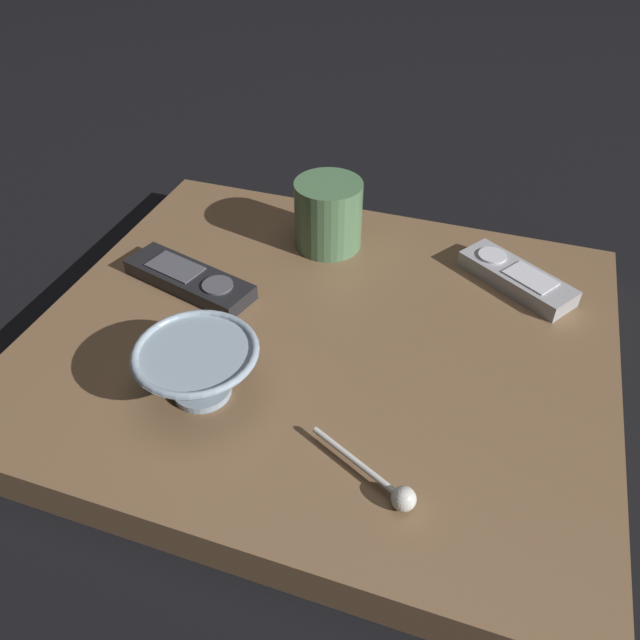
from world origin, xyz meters
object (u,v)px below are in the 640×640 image
cereal_bowl (198,368)px  tv_remote_near (189,279)px  teaspoon (391,489)px  coffee_mug (328,215)px  tv_remote_far (516,278)px

cereal_bowl → tv_remote_near: bearing=-58.5°
teaspoon → tv_remote_near: same height
cereal_bowl → coffee_mug: (-0.04, -0.31, 0.01)m
coffee_mug → tv_remote_far: 0.26m
teaspoon → tv_remote_near: 0.39m
coffee_mug → teaspoon: size_ratio=0.85×
coffee_mug → teaspoon: (-0.18, 0.37, -0.04)m
coffee_mug → tv_remote_near: 0.20m
coffee_mug → tv_remote_far: coffee_mug is taller
tv_remote_near → tv_remote_far: size_ratio=1.20×
tv_remote_near → tv_remote_far: (-0.39, -0.13, 0.00)m
teaspoon → tv_remote_far: tv_remote_far is taller
coffee_mug → cereal_bowl: bearing=82.9°
teaspoon → cereal_bowl: bearing=-15.5°
cereal_bowl → tv_remote_far: 0.42m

